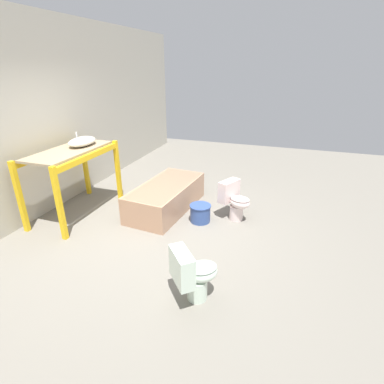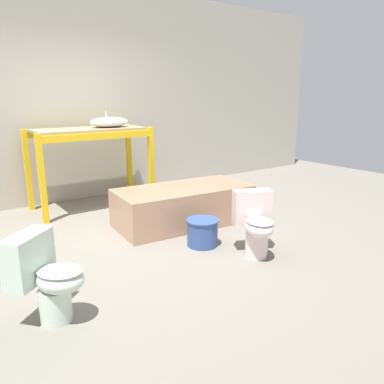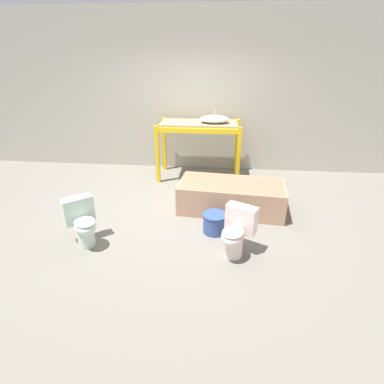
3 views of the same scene
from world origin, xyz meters
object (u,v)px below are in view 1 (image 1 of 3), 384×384
Objects in this scene: toilet_near at (235,200)px; toilet_far at (193,274)px; bathtub_main at (166,195)px; sink_basin at (82,141)px; bucket_white at (200,213)px.

toilet_far is (-2.02, 0.05, 0.00)m from toilet_near.
toilet_far is at bearing -144.23° from bathtub_main.
sink_basin is at bearing 125.21° from toilet_near.
bucket_white is at bearing -87.35° from sink_basin.
toilet_far reaches higher than bucket_white.
bathtub_main is 4.95× the size of bucket_white.
sink_basin is 0.88× the size of toilet_far.
toilet_far is 1.81m from bucket_white.
toilet_far is at bearing -123.00° from sink_basin.
bucket_white is (1.74, 0.46, -0.19)m from toilet_far.
bathtub_main is 1.22m from toilet_near.
sink_basin is 2.74m from toilet_near.
toilet_near is 0.61m from bucket_white.
toilet_near is at bearing -83.15° from bathtub_main.
toilet_near is (0.38, -2.57, -0.87)m from sink_basin.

